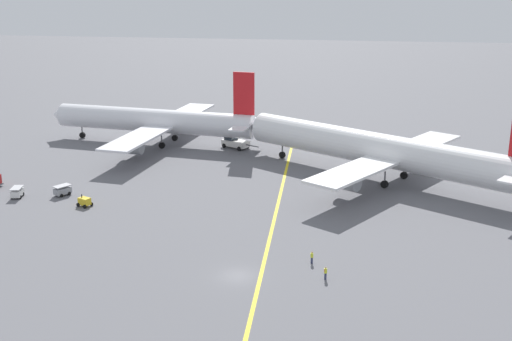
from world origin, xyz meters
name	(u,v)px	position (x,y,z in m)	size (l,w,h in m)	color
ground_plane	(238,276)	(0.00, 0.00, 0.00)	(600.00, 600.00, 0.00)	slate
taxiway_stripe	(268,244)	(2.28, 10.00, 0.00)	(0.50, 120.00, 0.01)	yellow
airliner_at_gate_left	(156,121)	(-29.11, 60.18, 4.93)	(49.47, 46.57, 16.19)	silver
airliner_being_pushed	(380,150)	(17.40, 41.73, 5.42)	(52.55, 40.17, 16.79)	white
pushback_tug	(235,142)	(-11.90, 59.42, 1.20)	(8.53, 5.63, 2.84)	white
gse_gpu_cart_small	(85,202)	(-28.29, 20.23, 0.79)	(2.57, 2.32, 1.90)	gold
gse_baggage_cart_near_cluster	(17,192)	(-40.86, 22.50, 0.86)	(2.10, 3.00, 1.71)	silver
gse_baggage_cart_trailing	(62,190)	(-34.03, 24.64, 0.86)	(2.75, 3.15, 1.71)	gray
ground_crew_wing_walker_right	(326,273)	(10.48, 0.70, 0.86)	(0.36, 0.47, 1.64)	#2D3351
ground_crew_ramp_agent_by_cones	(312,257)	(8.53, 4.96, 0.82)	(0.36, 0.36, 1.59)	#2D3351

